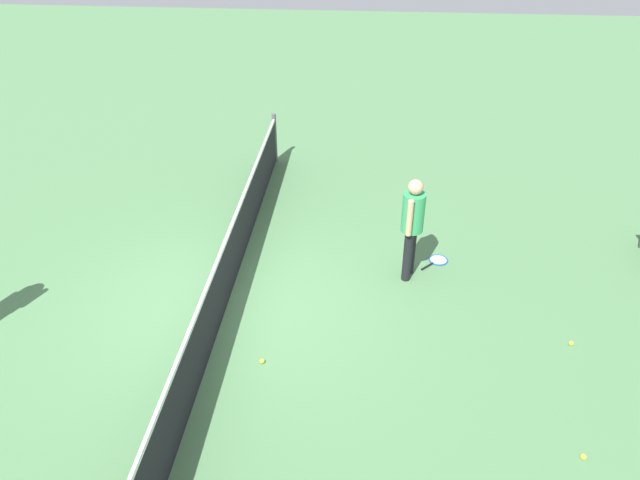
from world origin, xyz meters
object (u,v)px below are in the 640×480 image
(tennis_ball_midcourt, at_px, (583,457))
(tennis_racket_near_player, at_px, (437,261))
(player_near_side, at_px, (412,221))
(tennis_ball_by_net, at_px, (571,343))
(tennis_ball_near_player, at_px, (262,361))

(tennis_ball_midcourt, bearing_deg, tennis_racket_near_player, 19.25)
(tennis_racket_near_player, xyz_separation_m, tennis_ball_midcourt, (-3.76, -1.31, 0.02))
(player_near_side, height_order, tennis_racket_near_player, player_near_side)
(player_near_side, bearing_deg, tennis_ball_midcourt, -151.27)
(tennis_ball_by_net, distance_m, tennis_ball_midcourt, 1.91)
(tennis_ball_by_net, bearing_deg, tennis_racket_near_player, 41.43)
(tennis_racket_near_player, bearing_deg, tennis_ball_midcourt, -160.75)
(player_near_side, distance_m, tennis_ball_midcourt, 3.92)
(tennis_racket_near_player, distance_m, tennis_ball_midcourt, 3.99)
(player_near_side, relative_size, tennis_ball_near_player, 25.76)
(player_near_side, distance_m, tennis_racket_near_player, 1.20)
(tennis_ball_near_player, relative_size, tennis_ball_midcourt, 1.00)
(player_near_side, distance_m, tennis_ball_near_player, 3.08)
(tennis_racket_near_player, xyz_separation_m, tennis_ball_near_player, (-2.58, 2.50, 0.02))
(tennis_ball_midcourt, bearing_deg, tennis_ball_by_net, -10.62)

